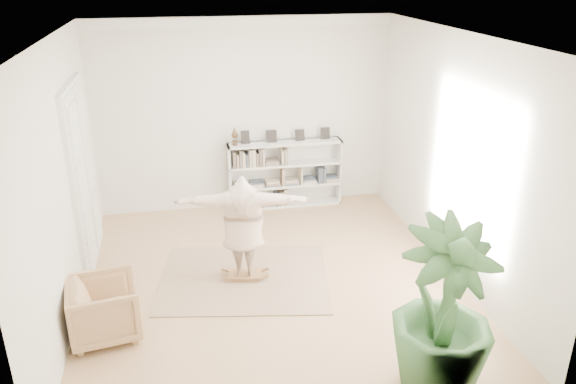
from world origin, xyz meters
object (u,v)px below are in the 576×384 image
object	(u,v)px
rocker_board	(245,275)
person	(243,224)
armchair	(105,309)
houseplant	(443,310)
bookshelf	(285,175)

from	to	relation	value
rocker_board	person	xyz separation A→B (m)	(-0.00, 0.00, 0.85)
armchair	houseplant	world-z (taller)	houseplant
rocker_board	houseplant	distance (m)	3.42
rocker_board	person	bearing A→B (deg)	163.38
bookshelf	houseplant	distance (m)	5.42
armchair	houseplant	xyz separation A→B (m)	(3.74, -1.70, 0.61)
armchair	person	bearing A→B (deg)	-70.81
bookshelf	person	xyz separation A→B (m)	(-1.13, -2.64, 0.28)
armchair	person	size ratio (longest dim) A/B	0.44
person	houseplant	bearing A→B (deg)	133.73
armchair	houseplant	bearing A→B (deg)	-123.54
houseplant	person	bearing A→B (deg)	123.79
bookshelf	rocker_board	bearing A→B (deg)	-113.18
bookshelf	houseplant	size ratio (longest dim) A/B	1.09
rocker_board	armchair	bearing A→B (deg)	-141.73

